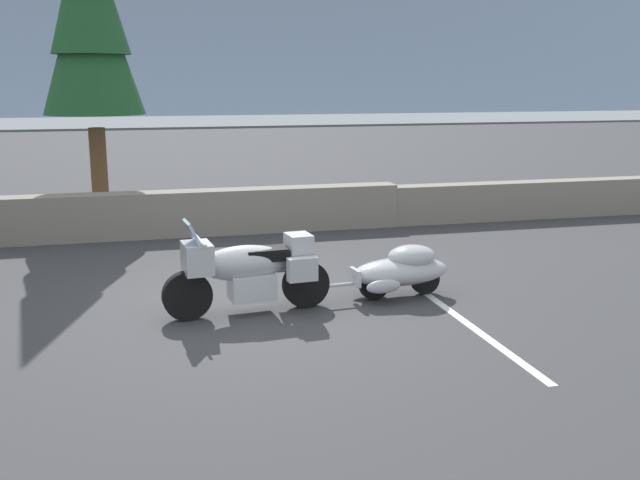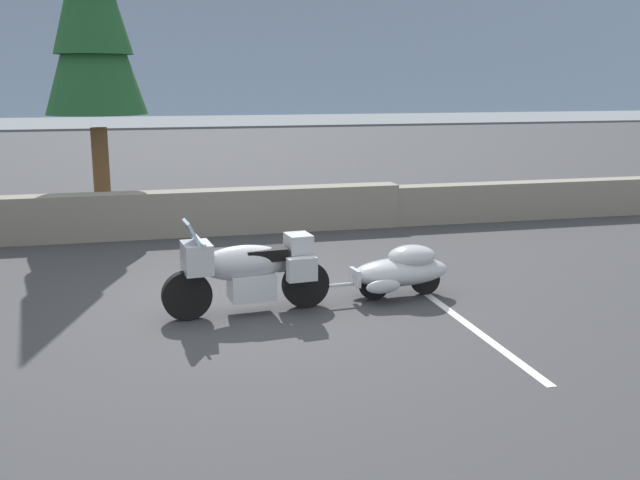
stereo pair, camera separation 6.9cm
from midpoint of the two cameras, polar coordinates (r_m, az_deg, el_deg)
The scene contains 7 objects.
ground_plane at distance 10.16m, azimuth -5.92°, elevation -5.51°, with size 80.00×80.00×0.00m, color #38383A.
stone_guard_wall at distance 15.10m, azimuth -10.30°, elevation 2.03°, with size 24.00×0.56×0.91m.
distant_ridgeline at distance 104.96m, azimuth -13.91°, elevation 14.77°, with size 240.00×80.00×16.00m, color #7F93AD.
touring_motorcycle at distance 9.89m, azimuth -5.89°, elevation -2.26°, with size 2.31×0.88×1.33m.
car_shaped_trailer at distance 10.71m, azimuth 6.14°, elevation -2.29°, with size 2.23×0.87×0.76m.
pine_tree_tall at distance 16.24m, azimuth -17.73°, elevation 17.11°, with size 2.07×2.07×7.35m.
parking_stripe_marker at distance 9.56m, azimuth 11.87°, elevation -6.87°, with size 0.12×3.60×0.01m, color silver.
Camera 1 is at (-1.38, -9.57, 3.12)m, focal length 41.05 mm.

